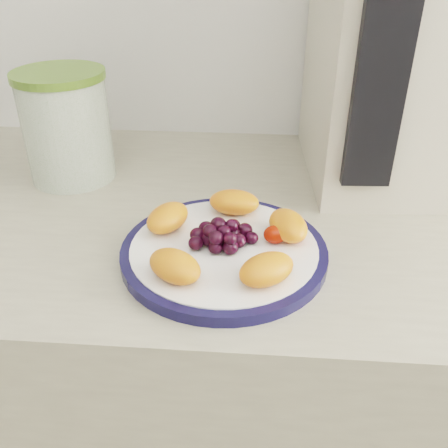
{
  "coord_description": "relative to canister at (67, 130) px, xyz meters",
  "views": [
    {
      "loc": [
        0.03,
        0.54,
        1.27
      ],
      "look_at": [
        -0.01,
        1.07,
        0.95
      ],
      "focal_mm": 40.0,
      "sensor_mm": 36.0,
      "label": 1
    }
  ],
  "objects": [
    {
      "name": "counter",
      "position": [
        0.28,
        -0.08,
        -0.53
      ],
      "size": [
        3.5,
        0.6,
        0.9
      ],
      "primitive_type": "cube",
      "color": "#ABA48C",
      "rests_on": "floor"
    },
    {
      "name": "cabinet_face",
      "position": [
        0.28,
        -0.08,
        -0.56
      ],
      "size": [
        3.48,
        0.58,
        0.84
      ],
      "primitive_type": "cube",
      "color": "#82684D",
      "rests_on": "floor"
    },
    {
      "name": "plate_rim",
      "position": [
        0.27,
        -0.22,
        -0.07
      ],
      "size": [
        0.26,
        0.26,
        0.01
      ],
      "primitive_type": "cylinder",
      "color": "#13143B",
      "rests_on": "counter"
    },
    {
      "name": "plate_face",
      "position": [
        0.27,
        -0.22,
        -0.07
      ],
      "size": [
        0.24,
        0.24,
        0.02
      ],
      "primitive_type": "cylinder",
      "color": "white",
      "rests_on": "counter"
    },
    {
      "name": "canister",
      "position": [
        0.0,
        0.0,
        0.0
      ],
      "size": [
        0.18,
        0.18,
        0.16
      ],
      "primitive_type": "cylinder",
      "rotation": [
        0.0,
        0.0,
        0.41
      ],
      "color": "#2D5813",
      "rests_on": "counter"
    },
    {
      "name": "canister_lid",
      "position": [
        0.0,
        0.0,
        0.09
      ],
      "size": [
        0.19,
        0.19,
        0.01
      ],
      "primitive_type": "cylinder",
      "rotation": [
        0.0,
        0.0,
        0.41
      ],
      "color": "#56752B",
      "rests_on": "canister"
    },
    {
      "name": "appliance_body",
      "position": [
        0.5,
        0.06,
        0.11
      ],
      "size": [
        0.24,
        0.32,
        0.38
      ],
      "primitive_type": "cube",
      "rotation": [
        0.0,
        0.0,
        0.05
      ],
      "color": "beige",
      "rests_on": "counter"
    },
    {
      "name": "appliance_panel",
      "position": [
        0.46,
        -0.1,
        0.12
      ],
      "size": [
        0.07,
        0.03,
        0.29
      ],
      "primitive_type": "cube",
      "rotation": [
        0.0,
        0.0,
        0.05
      ],
      "color": "black",
      "rests_on": "appliance_body"
    },
    {
      "name": "fruit_plate",
      "position": [
        0.27,
        -0.21,
        -0.05
      ],
      "size": [
        0.23,
        0.22,
        0.03
      ],
      "color": "orange",
      "rests_on": "plate_face"
    }
  ]
}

